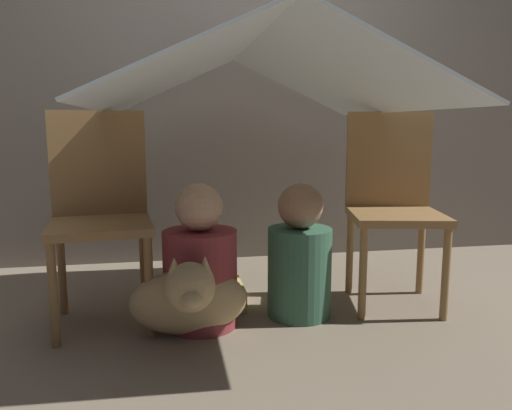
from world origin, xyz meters
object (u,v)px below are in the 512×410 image
Objects in this scene: person_second at (300,259)px; dog at (189,298)px; chair_left at (100,207)px; person_front at (200,267)px; chair_right at (393,199)px.

dog is (-0.52, -0.17, -0.10)m from person_second.
chair_left is 0.93m from person_second.
dog is at bearing -113.13° from person_front.
chair_left is 1.49× the size of person_front.
dog is at bearing -162.13° from person_second.
person_second is 1.26× the size of dog.
person_second is (-0.50, -0.12, -0.25)m from chair_right.
person_front reaches higher than person_second.
chair_right is 1.12m from dog.
chair_right is at bearing -6.15° from chair_left.
person_second reaches higher than dog.
dog is at bearing -43.93° from chair_left.
chair_left is 0.59m from dog.
chair_right is 1.49× the size of person_front.
chair_left is at bearing 142.17° from dog.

